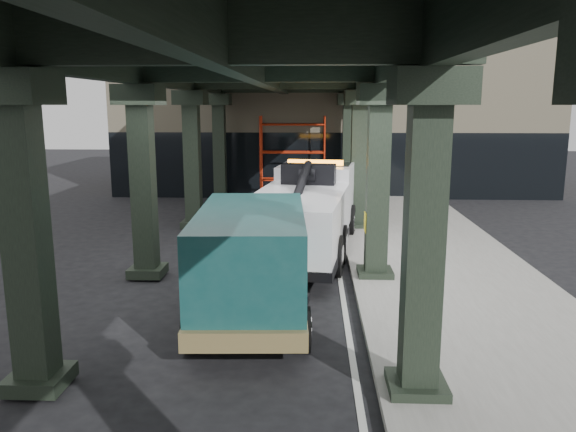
# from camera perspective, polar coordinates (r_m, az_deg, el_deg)

# --- Properties ---
(ground) EXTENTS (90.00, 90.00, 0.00)m
(ground) POSITION_cam_1_polar(r_m,az_deg,el_deg) (12.98, -1.87, -9.08)
(ground) COLOR black
(ground) RESTS_ON ground
(sidewalk) EXTENTS (5.00, 40.00, 0.15)m
(sidewalk) POSITION_cam_1_polar(r_m,az_deg,el_deg) (15.23, 15.97, -6.12)
(sidewalk) COLOR gray
(sidewalk) RESTS_ON ground
(lane_stripe) EXTENTS (0.12, 38.00, 0.01)m
(lane_stripe) POSITION_cam_1_polar(r_m,az_deg,el_deg) (14.85, 5.32, -6.45)
(lane_stripe) COLOR silver
(lane_stripe) RESTS_ON ground
(viaduct) EXTENTS (7.40, 32.00, 6.40)m
(viaduct) POSITION_cam_1_polar(r_m,az_deg,el_deg) (14.23, -3.04, 15.07)
(viaduct) COLOR black
(viaduct) RESTS_ON ground
(building) EXTENTS (22.00, 10.00, 8.00)m
(building) POSITION_cam_1_polar(r_m,az_deg,el_deg) (32.16, 4.45, 10.29)
(building) COLOR #C6B793
(building) RESTS_ON ground
(scaffolding) EXTENTS (3.08, 0.88, 4.00)m
(scaffolding) POSITION_cam_1_polar(r_m,az_deg,el_deg) (26.90, 0.48, 6.11)
(scaffolding) COLOR red
(scaffolding) RESTS_ON ground
(tow_truck) EXTENTS (3.52, 8.89, 2.84)m
(tow_truck) POSITION_cam_1_polar(r_m,az_deg,el_deg) (17.16, 1.92, 0.75)
(tow_truck) COLOR black
(tow_truck) RESTS_ON ground
(towed_van) EXTENTS (2.61, 5.97, 2.38)m
(towed_van) POSITION_cam_1_polar(r_m,az_deg,el_deg) (12.07, -3.64, -4.29)
(towed_van) COLOR #134444
(towed_van) RESTS_ON ground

